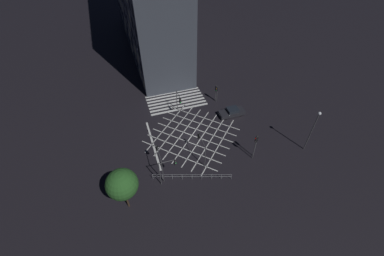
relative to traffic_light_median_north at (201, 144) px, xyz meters
The scene contains 15 objects.
ground_plane 5.84m from the traffic_light_median_north, 92.53° to the right, with size 200.00×200.00×0.00m, color black.
road_markings 10.88m from the traffic_light_median_north, 89.49° to the right, with size 16.01×20.65×0.01m.
traffic_light_median_north is the anchor object (origin of this frame).
traffic_light_nw_cross 7.82m from the traffic_light_median_north, 165.64° to the left, with size 0.36×0.39×4.23m.
traffic_light_ne_cross 6.26m from the traffic_light_median_north, ahead, with size 0.36×3.08×4.49m.
traffic_light_sw_cross 14.15m from the traffic_light_median_north, 120.56° to the right, with size 0.36×0.39×3.45m.
traffic_light_sw_main 14.11m from the traffic_light_median_north, 121.14° to the right, with size 0.39×0.36×3.35m.
traffic_light_nw_main 7.56m from the traffic_light_median_north, 161.93° to the left, with size 0.39×0.36×4.51m.
traffic_light_median_south 10.73m from the traffic_light_median_north, 88.60° to the right, with size 0.36×2.61×4.28m.
traffic_light_ne_main 6.11m from the traffic_light_median_north, 25.26° to the left, with size 2.34×0.36×4.57m.
street_lamp_east 16.11m from the traffic_light_median_north, 168.53° to the left, with size 0.47×0.47×7.40m.
street_lamp_west 21.62m from the traffic_light_median_north, 77.52° to the right, with size 0.49×0.49×8.31m.
street_tree_near 12.28m from the traffic_light_median_north, 21.77° to the left, with size 3.77×3.77×6.69m.
waiting_car 11.62m from the traffic_light_median_north, 137.92° to the right, with size 4.55×1.86×1.41m.
pedestrian_railing 4.63m from the traffic_light_median_north, 52.22° to the left, with size 10.30×3.40×1.05m.
Camera 1 is at (9.08, 27.77, 29.66)m, focal length 24.00 mm.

